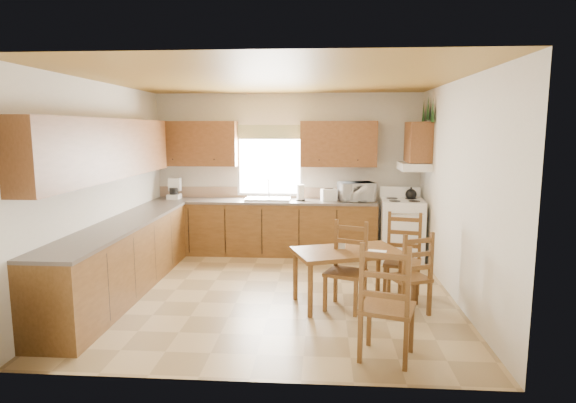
# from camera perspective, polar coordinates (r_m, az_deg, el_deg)

# --- Properties ---
(floor) EXTENTS (4.50, 4.50, 0.00)m
(floor) POSITION_cam_1_polar(r_m,az_deg,el_deg) (6.37, -1.56, -10.68)
(floor) COLOR #A1865B
(floor) RESTS_ON ground
(ceiling) EXTENTS (4.50, 4.50, 0.00)m
(ceiling) POSITION_cam_1_polar(r_m,az_deg,el_deg) (6.04, -1.67, 14.27)
(ceiling) COLOR olive
(ceiling) RESTS_ON floor
(wall_left) EXTENTS (4.50, 4.50, 0.00)m
(wall_left) POSITION_cam_1_polar(r_m,az_deg,el_deg) (6.67, -21.24, 1.53)
(wall_left) COLOR beige
(wall_left) RESTS_ON floor
(wall_right) EXTENTS (4.50, 4.50, 0.00)m
(wall_right) POSITION_cam_1_polar(r_m,az_deg,el_deg) (6.25, 19.37, 1.20)
(wall_right) COLOR beige
(wall_right) RESTS_ON floor
(wall_back) EXTENTS (4.50, 4.50, 0.00)m
(wall_back) POSITION_cam_1_polar(r_m,az_deg,el_deg) (8.29, -0.08, 3.40)
(wall_back) COLOR beige
(wall_back) RESTS_ON floor
(wall_front) EXTENTS (4.50, 4.50, 0.00)m
(wall_front) POSITION_cam_1_polar(r_m,az_deg,el_deg) (3.86, -4.91, -2.71)
(wall_front) COLOR beige
(wall_front) RESTS_ON floor
(lower_cab_back) EXTENTS (3.75, 0.60, 0.88)m
(lower_cab_back) POSITION_cam_1_polar(r_m,az_deg,el_deg) (8.16, -2.86, -3.15)
(lower_cab_back) COLOR brown
(lower_cab_back) RESTS_ON floor
(lower_cab_left) EXTENTS (0.60, 3.60, 0.88)m
(lower_cab_left) POSITION_cam_1_polar(r_m,az_deg,el_deg) (6.58, -18.99, -6.52)
(lower_cab_left) COLOR brown
(lower_cab_left) RESTS_ON floor
(counter_back) EXTENTS (3.75, 0.63, 0.04)m
(counter_back) POSITION_cam_1_polar(r_m,az_deg,el_deg) (8.08, -2.89, 0.04)
(counter_back) COLOR #5A514B
(counter_back) RESTS_ON lower_cab_back
(counter_left) EXTENTS (0.63, 3.60, 0.04)m
(counter_left) POSITION_cam_1_polar(r_m,az_deg,el_deg) (6.48, -19.18, -2.59)
(counter_left) COLOR #5A514B
(counter_left) RESTS_ON lower_cab_left
(backsplash) EXTENTS (3.75, 0.01, 0.18)m
(backsplash) POSITION_cam_1_polar(r_m,az_deg,el_deg) (8.35, -2.65, 1.08)
(backsplash) COLOR #9C7F66
(backsplash) RESTS_ON counter_back
(upper_cab_back_left) EXTENTS (1.41, 0.33, 0.75)m
(upper_cab_back_left) POSITION_cam_1_polar(r_m,az_deg,el_deg) (8.35, -10.89, 6.75)
(upper_cab_back_left) COLOR brown
(upper_cab_back_left) RESTS_ON wall_back
(upper_cab_back_right) EXTENTS (1.25, 0.33, 0.75)m
(upper_cab_back_right) POSITION_cam_1_polar(r_m,az_deg,el_deg) (8.08, 5.99, 6.80)
(upper_cab_back_right) COLOR brown
(upper_cab_back_right) RESTS_ON wall_back
(upper_cab_left) EXTENTS (0.33, 3.60, 0.75)m
(upper_cab_left) POSITION_cam_1_polar(r_m,az_deg,el_deg) (6.42, -20.72, 5.84)
(upper_cab_left) COLOR brown
(upper_cab_left) RESTS_ON wall_left
(upper_cab_stove) EXTENTS (0.33, 0.62, 0.62)m
(upper_cab_stove) POSITION_cam_1_polar(r_m,az_deg,el_deg) (7.78, 15.16, 6.82)
(upper_cab_stove) COLOR brown
(upper_cab_stove) RESTS_ON wall_right
(range_hood) EXTENTS (0.44, 0.62, 0.12)m
(range_hood) POSITION_cam_1_polar(r_m,az_deg,el_deg) (7.79, 14.69, 4.03)
(range_hood) COLOR silver
(range_hood) RESTS_ON wall_right
(window_frame) EXTENTS (1.13, 0.02, 1.18)m
(window_frame) POSITION_cam_1_polar(r_m,az_deg,el_deg) (8.27, -2.18, 4.77)
(window_frame) COLOR silver
(window_frame) RESTS_ON wall_back
(window_pane) EXTENTS (1.05, 0.01, 1.10)m
(window_pane) POSITION_cam_1_polar(r_m,az_deg,el_deg) (8.27, -2.18, 4.77)
(window_pane) COLOR white
(window_pane) RESTS_ON wall_back
(window_valance) EXTENTS (1.19, 0.01, 0.24)m
(window_valance) POSITION_cam_1_polar(r_m,az_deg,el_deg) (8.22, -2.22, 8.23)
(window_valance) COLOR #4B6532
(window_valance) RESTS_ON wall_back
(sink_basin) EXTENTS (0.75, 0.45, 0.04)m
(sink_basin) POSITION_cam_1_polar(r_m,az_deg,el_deg) (8.07, -2.36, 0.31)
(sink_basin) COLOR silver
(sink_basin) RESTS_ON counter_back
(pine_decal_a) EXTENTS (0.22, 0.22, 0.36)m
(pine_decal_a) POSITION_cam_1_polar(r_m,az_deg,el_deg) (7.49, 16.77, 10.37)
(pine_decal_a) COLOR #173E1B
(pine_decal_a) RESTS_ON wall_right
(pine_decal_b) EXTENTS (0.22, 0.22, 0.36)m
(pine_decal_b) POSITION_cam_1_polar(r_m,az_deg,el_deg) (7.81, 16.27, 10.60)
(pine_decal_b) COLOR #173E1B
(pine_decal_b) RESTS_ON wall_right
(pine_decal_c) EXTENTS (0.22, 0.22, 0.36)m
(pine_decal_c) POSITION_cam_1_polar(r_m,az_deg,el_deg) (8.12, 15.78, 10.25)
(pine_decal_c) COLOR #173E1B
(pine_decal_c) RESTS_ON wall_right
(stove) EXTENTS (0.69, 0.71, 0.97)m
(stove) POSITION_cam_1_polar(r_m,az_deg,el_deg) (7.91, 13.33, -3.43)
(stove) COLOR silver
(stove) RESTS_ON floor
(coffeemaker) EXTENTS (0.25, 0.27, 0.32)m
(coffeemaker) POSITION_cam_1_polar(r_m,az_deg,el_deg) (8.42, -13.36, 1.39)
(coffeemaker) COLOR silver
(coffeemaker) RESTS_ON counter_back
(paper_towel) EXTENTS (0.12, 0.12, 0.27)m
(paper_towel) POSITION_cam_1_polar(r_m,az_deg,el_deg) (7.99, 1.48, 1.06)
(paper_towel) COLOR white
(paper_towel) RESTS_ON counter_back
(toaster) EXTENTS (0.28, 0.22, 0.20)m
(toaster) POSITION_cam_1_polar(r_m,az_deg,el_deg) (7.99, 4.85, 0.79)
(toaster) COLOR silver
(toaster) RESTS_ON counter_back
(microwave) EXTENTS (0.59, 0.48, 0.31)m
(microwave) POSITION_cam_1_polar(r_m,az_deg,el_deg) (8.02, 8.09, 1.16)
(microwave) COLOR silver
(microwave) RESTS_ON counter_back
(dining_table) EXTENTS (1.41, 1.09, 0.67)m
(dining_table) POSITION_cam_1_polar(r_m,az_deg,el_deg) (5.92, 6.98, -8.85)
(dining_table) COLOR brown
(dining_table) RESTS_ON floor
(chair_near_left) EXTENTS (0.58, 0.56, 1.11)m
(chair_near_left) POSITION_cam_1_polar(r_m,az_deg,el_deg) (4.58, 11.71, -11.39)
(chair_near_left) COLOR brown
(chair_near_left) RESTS_ON floor
(chair_near_right) EXTENTS (0.52, 0.51, 0.96)m
(chair_near_right) POSITION_cam_1_polar(r_m,az_deg,el_deg) (5.73, 14.18, -8.13)
(chair_near_right) COLOR brown
(chair_near_right) RESTS_ON floor
(chair_far_left) EXTENTS (0.55, 0.54, 1.02)m
(chair_far_left) POSITION_cam_1_polar(r_m,az_deg,el_deg) (5.69, 6.84, -7.72)
(chair_far_left) COLOR brown
(chair_far_left) RESTS_ON floor
(chair_far_right) EXTENTS (0.53, 0.51, 1.05)m
(chair_far_right) POSITION_cam_1_polar(r_m,az_deg,el_deg) (6.18, 13.44, -6.43)
(chair_far_right) COLOR brown
(chair_far_right) RESTS_ON floor
(table_paper) EXTENTS (0.27, 0.33, 0.00)m
(table_paper) POSITION_cam_1_polar(r_m,az_deg,el_deg) (5.75, 10.43, -6.01)
(table_paper) COLOR white
(table_paper) RESTS_ON dining_table
(table_card) EXTENTS (0.09, 0.04, 0.11)m
(table_card) POSITION_cam_1_polar(r_m,az_deg,el_deg) (5.87, 6.38, -5.05)
(table_card) COLOR white
(table_card) RESTS_ON dining_table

